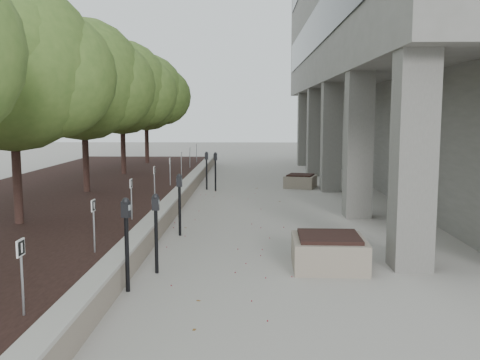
# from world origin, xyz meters

# --- Properties ---
(ground) EXTENTS (90.00, 90.00, 0.00)m
(ground) POSITION_xyz_m (0.00, 0.00, 0.00)
(ground) COLOR #9F9992
(ground) RESTS_ON ground
(retaining_wall) EXTENTS (0.39, 26.00, 0.50)m
(retaining_wall) POSITION_xyz_m (-1.82, 9.00, 0.25)
(retaining_wall) COLOR gray
(retaining_wall) RESTS_ON ground
(planting_bed) EXTENTS (7.00, 26.00, 0.40)m
(planting_bed) POSITION_xyz_m (-5.50, 9.00, 0.20)
(planting_bed) COLOR black
(planting_bed) RESTS_ON ground
(crabapple_tree_2) EXTENTS (4.60, 4.00, 5.44)m
(crabapple_tree_2) POSITION_xyz_m (-4.80, 3.00, 3.12)
(crabapple_tree_2) COLOR #426225
(crabapple_tree_2) RESTS_ON planting_bed
(crabapple_tree_3) EXTENTS (4.60, 4.00, 5.44)m
(crabapple_tree_3) POSITION_xyz_m (-4.80, 8.00, 3.12)
(crabapple_tree_3) COLOR #426225
(crabapple_tree_3) RESTS_ON planting_bed
(crabapple_tree_4) EXTENTS (4.60, 4.00, 5.44)m
(crabapple_tree_4) POSITION_xyz_m (-4.80, 13.00, 3.12)
(crabapple_tree_4) COLOR #426225
(crabapple_tree_4) RESTS_ON planting_bed
(crabapple_tree_5) EXTENTS (4.60, 4.00, 5.44)m
(crabapple_tree_5) POSITION_xyz_m (-4.80, 18.00, 3.12)
(crabapple_tree_5) COLOR #426225
(crabapple_tree_5) RESTS_ON planting_bed
(parking_sign_1) EXTENTS (0.04, 0.22, 0.96)m
(parking_sign_1) POSITION_xyz_m (-2.35, -2.50, 0.88)
(parking_sign_1) COLOR black
(parking_sign_1) RESTS_ON planting_bed
(parking_sign_2) EXTENTS (0.04, 0.22, 0.96)m
(parking_sign_2) POSITION_xyz_m (-2.35, 0.50, 0.88)
(parking_sign_2) COLOR black
(parking_sign_2) RESTS_ON planting_bed
(parking_sign_3) EXTENTS (0.04, 0.22, 0.96)m
(parking_sign_3) POSITION_xyz_m (-2.35, 3.50, 0.88)
(parking_sign_3) COLOR black
(parking_sign_3) RESTS_ON planting_bed
(parking_sign_4) EXTENTS (0.04, 0.22, 0.96)m
(parking_sign_4) POSITION_xyz_m (-2.35, 6.50, 0.88)
(parking_sign_4) COLOR black
(parking_sign_4) RESTS_ON planting_bed
(parking_sign_5) EXTENTS (0.04, 0.22, 0.96)m
(parking_sign_5) POSITION_xyz_m (-2.35, 9.50, 0.88)
(parking_sign_5) COLOR black
(parking_sign_5) RESTS_ON planting_bed
(parking_sign_6) EXTENTS (0.04, 0.22, 0.96)m
(parking_sign_6) POSITION_xyz_m (-2.35, 12.50, 0.88)
(parking_sign_6) COLOR black
(parking_sign_6) RESTS_ON planting_bed
(parking_sign_7) EXTENTS (0.04, 0.22, 0.96)m
(parking_sign_7) POSITION_xyz_m (-2.35, 15.50, 0.88)
(parking_sign_7) COLOR black
(parking_sign_7) RESTS_ON planting_bed
(parking_sign_8) EXTENTS (0.04, 0.22, 0.96)m
(parking_sign_8) POSITION_xyz_m (-2.35, 18.50, 0.88)
(parking_sign_8) COLOR black
(parking_sign_8) RESTS_ON planting_bed
(parking_meter_1) EXTENTS (0.18, 0.15, 1.54)m
(parking_meter_1) POSITION_xyz_m (-1.55, -0.43, 0.77)
(parking_meter_1) COLOR black
(parking_meter_1) RESTS_ON ground
(parking_meter_2) EXTENTS (0.15, 0.11, 1.46)m
(parking_meter_2) POSITION_xyz_m (-1.26, 0.58, 0.73)
(parking_meter_2) COLOR black
(parking_meter_2) RESTS_ON ground
(parking_meter_3) EXTENTS (0.15, 0.11, 1.47)m
(parking_meter_3) POSITION_xyz_m (-1.23, 3.58, 0.74)
(parking_meter_3) COLOR black
(parking_meter_3) RESTS_ON ground
(parking_meter_4) EXTENTS (0.16, 0.13, 1.45)m
(parking_meter_4) POSITION_xyz_m (-0.87, 10.92, 0.73)
(parking_meter_4) COLOR black
(parking_meter_4) RESTS_ON ground
(parking_meter_5) EXTENTS (0.15, 0.11, 1.45)m
(parking_meter_5) POSITION_xyz_m (-1.23, 11.29, 0.72)
(parking_meter_5) COLOR black
(parking_meter_5) RESTS_ON ground
(planter_front) EXTENTS (1.38, 1.38, 0.62)m
(planter_front) POSITION_xyz_m (1.90, 1.00, 0.31)
(planter_front) COLOR gray
(planter_front) RESTS_ON ground
(planter_back) EXTENTS (1.40, 1.40, 0.52)m
(planter_back) POSITION_xyz_m (2.38, 11.94, 0.26)
(planter_back) COLOR gray
(planter_back) RESTS_ON ground
(berry_scatter) EXTENTS (3.30, 14.10, 0.02)m
(berry_scatter) POSITION_xyz_m (-0.10, 5.00, 0.01)
(berry_scatter) COLOR maroon
(berry_scatter) RESTS_ON ground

